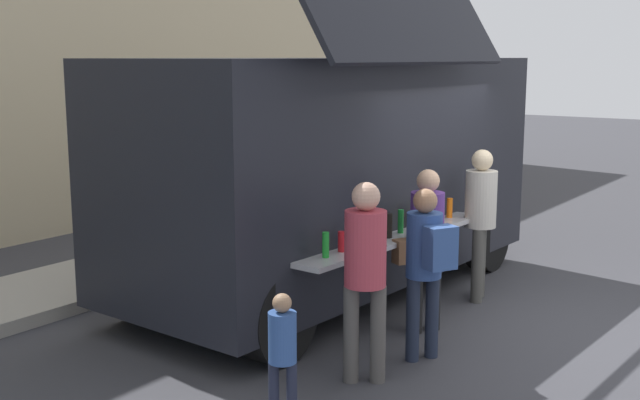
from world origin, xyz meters
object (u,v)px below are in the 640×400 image
at_px(customer_front_ordering, 426,237).
at_px(customer_extra_browsing, 480,211).
at_px(trash_bin, 359,188).
at_px(customer_mid_with_backpack, 426,257).
at_px(child_near_queue, 282,348).
at_px(food_truck_main, 334,167).
at_px(customer_rear_waiting, 365,265).

relative_size(customer_front_ordering, customer_extra_browsing, 0.96).
bearing_deg(trash_bin, customer_extra_browsing, -131.27).
relative_size(customer_mid_with_backpack, child_near_queue, 1.53).
bearing_deg(food_truck_main, child_near_queue, -148.68).
distance_m(food_truck_main, child_near_queue, 3.71).
distance_m(customer_extra_browsing, child_near_queue, 3.95).
bearing_deg(customer_mid_with_backpack, trash_bin, -24.38).
distance_m(customer_mid_with_backpack, child_near_queue, 1.90).
bearing_deg(customer_rear_waiting, trash_bin, -1.17).
relative_size(food_truck_main, trash_bin, 5.67).
bearing_deg(customer_front_ordering, customer_rear_waiting, 125.14).
distance_m(customer_mid_with_backpack, customer_rear_waiting, 0.78).
bearing_deg(customer_extra_browsing, customer_rear_waiting, 76.35).
relative_size(trash_bin, customer_extra_browsing, 0.57).
relative_size(customer_front_ordering, customer_rear_waiting, 0.96).
bearing_deg(child_near_queue, customer_rear_waiting, -31.15).
bearing_deg(child_near_queue, customer_extra_browsing, -26.40).
bearing_deg(child_near_queue, customer_front_ordering, -25.35).
distance_m(customer_front_ordering, child_near_queue, 2.60).
height_order(customer_front_ordering, customer_rear_waiting, customer_rear_waiting).
bearing_deg(customer_rear_waiting, food_truck_main, 6.08).
distance_m(food_truck_main, customer_rear_waiting, 2.75).
xyz_separation_m(food_truck_main, trash_bin, (4.16, 2.32, -1.03)).
height_order(customer_extra_browsing, child_near_queue, customer_extra_browsing).
distance_m(customer_mid_with_backpack, customer_extra_browsing, 2.10).
xyz_separation_m(trash_bin, customer_rear_waiting, (-6.22, -4.08, 0.56)).
distance_m(customer_front_ordering, customer_mid_with_backpack, 0.81).
xyz_separation_m(food_truck_main, customer_mid_with_backpack, (-1.30, -1.95, -0.54)).
bearing_deg(trash_bin, customer_mid_with_backpack, -141.98).
height_order(food_truck_main, customer_extra_browsing, food_truck_main).
height_order(food_truck_main, trash_bin, food_truck_main).
xyz_separation_m(customer_mid_with_backpack, child_near_queue, (-1.85, 0.23, -0.36)).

